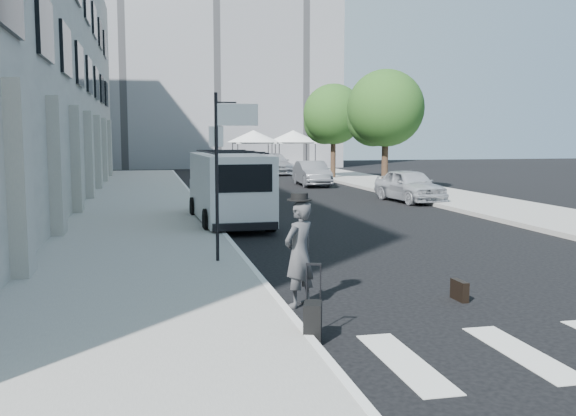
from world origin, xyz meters
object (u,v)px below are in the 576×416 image
cargo_van (229,188)px  parked_car_a (410,185)px  parked_car_b (312,173)px  parked_car_c (273,164)px  suitcase (313,322)px  businessman (299,254)px  briefcase (460,290)px

cargo_van → parked_car_a: cargo_van is taller
parked_car_b → parked_car_c: size_ratio=0.80×
suitcase → cargo_van: size_ratio=0.18×
parked_car_b → parked_car_c: (0.00, 11.06, 0.07)m
parked_car_a → suitcase: bearing=-122.7°
businessman → cargo_van: size_ratio=0.30×
suitcase → parked_car_a: 19.12m
suitcase → cargo_van: cargo_van is taller
parked_car_c → suitcase: bearing=-102.7°
businessman → parked_car_b: size_ratio=0.42×
businessman → parked_car_a: businessman is taller
suitcase → cargo_van: (0.39, 11.86, 0.86)m
parked_car_a → parked_car_b: size_ratio=0.98×
suitcase → parked_car_c: parked_car_c is taller
businessman → briefcase: (2.73, -0.21, -0.70)m
cargo_van → parked_car_b: (6.51, 14.50, -0.46)m
businessman → cargo_van: 10.05m
cargo_van → parked_car_b: size_ratio=1.41×
parked_car_b → parked_car_c: bearing=92.3°
cargo_van → parked_car_a: bearing=29.9°
parked_car_b → parked_car_c: 11.06m
parked_car_a → parked_car_b: (-1.80, 9.34, -0.01)m
businessman → parked_car_c: bearing=-137.3°
businessman → parked_car_b: (6.65, 24.55, -0.18)m
parked_car_a → parked_car_b: bearing=95.3°
parked_car_a → parked_car_c: 20.48m
briefcase → parked_car_b: parked_car_b is taller
suitcase → parked_car_a: (8.70, 17.02, 0.41)m
parked_car_a → parked_car_c: parked_car_c is taller
briefcase → suitcase: bearing=-153.3°
parked_car_a → parked_car_c: bearing=89.4°
parked_car_b → businessman: bearing=-102.9°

